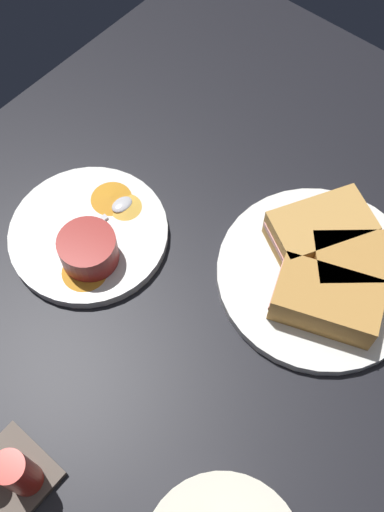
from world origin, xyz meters
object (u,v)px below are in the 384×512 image
at_px(plate_sandwich_main, 319,275).
at_px(spoon_by_dark_ramekin, 321,269).
at_px(sandwich_half_extra, 320,230).
at_px(sandwich_half_near, 327,300).
at_px(condiment_caddy, 7,475).
at_px(ramekin_dark_sauce, 326,226).
at_px(plate_chips_companion, 89,234).
at_px(sandwich_half_far, 364,265).
at_px(ramekin_light_gravy, 88,249).
at_px(spoon_by_gravy_ramekin, 115,210).

relative_size(plate_sandwich_main, spoon_by_dark_ramekin, 2.94).
relative_size(sandwich_half_extra, spoon_by_dark_ramekin, 1.63).
relative_size(sandwich_half_near, condiment_caddy, 1.57).
height_order(sandwich_half_near, spoon_by_dark_ramekin, sandwich_half_near).
xyz_separation_m(ramekin_dark_sauce, plate_chips_companion, (0.25, 0.21, -0.03)).
xyz_separation_m(plate_sandwich_main, condiment_caddy, (0.12, 0.43, 0.03)).
xyz_separation_m(sandwich_half_near, sandwich_half_extra, (0.07, -0.08, 0.00)).
distance_m(sandwich_half_extra, plate_chips_companion, 0.31).
height_order(ramekin_dark_sauce, plate_chips_companion, ramekin_dark_sauce).
bearing_deg(plate_chips_companion, sandwich_half_extra, -142.09).
bearing_deg(sandwich_half_far, ramekin_light_gravy, 36.50).
height_order(plate_sandwich_main, sandwich_half_far, sandwich_half_far).
bearing_deg(plate_chips_companion, sandwich_half_far, -149.99).
bearing_deg(condiment_caddy, plate_sandwich_main, -104.94).
bearing_deg(plate_chips_companion, sandwich_half_near, -160.26).
height_order(sandwich_half_near, ramekin_light_gravy, sandwich_half_near).
distance_m(sandwich_half_near, sandwich_half_extra, 0.10).
xyz_separation_m(spoon_by_dark_ramekin, plate_chips_companion, (0.28, 0.16, -0.01)).
distance_m(ramekin_dark_sauce, plate_chips_companion, 0.32).
xyz_separation_m(plate_sandwich_main, sandwich_half_extra, (0.03, -0.04, 0.03)).
distance_m(sandwich_half_near, spoon_by_dark_ramekin, 0.06).
distance_m(ramekin_dark_sauce, ramekin_light_gravy, 0.32).
bearing_deg(ramekin_light_gravy, plate_chips_companion, -39.81).
distance_m(sandwich_half_near, sandwich_half_far, 0.07).
bearing_deg(sandwich_half_extra, sandwich_half_far, 173.98).
height_order(sandwich_half_far, condiment_caddy, condiment_caddy).
bearing_deg(plate_sandwich_main, sandwich_half_near, 128.98).
xyz_separation_m(plate_chips_companion, spoon_by_gravy_ramekin, (-0.01, -0.05, 0.01)).
bearing_deg(plate_chips_companion, plate_sandwich_main, -151.44).
height_order(ramekin_dark_sauce, spoon_by_gravy_ramekin, ramekin_dark_sauce).
distance_m(sandwich_half_far, ramekin_light_gravy, 0.36).
distance_m(plate_sandwich_main, spoon_by_dark_ramekin, 0.01).
bearing_deg(plate_sandwich_main, ramekin_dark_sauce, -60.02).
relative_size(sandwich_half_extra, ramekin_light_gravy, 1.96).
relative_size(sandwich_half_extra, condiment_caddy, 1.58).
relative_size(plate_sandwich_main, sandwich_half_far, 1.84).
height_order(sandwich_half_extra, ramekin_light_gravy, sandwich_half_extra).
height_order(plate_sandwich_main, plate_chips_companion, same).
relative_size(ramekin_dark_sauce, plate_chips_companion, 0.34).
distance_m(sandwich_half_near, condiment_caddy, 0.42).
bearing_deg(sandwich_half_far, plate_sandwich_main, 38.98).
bearing_deg(condiment_caddy, sandwich_half_extra, -99.97).
bearing_deg(plate_sandwich_main, sandwich_half_extra, -51.02).
relative_size(ramekin_dark_sauce, ramekin_light_gravy, 0.96).
height_order(plate_sandwich_main, sandwich_half_extra, sandwich_half_extra).
bearing_deg(sandwich_half_near, plate_sandwich_main, -51.02).
bearing_deg(spoon_by_gravy_ramekin, plate_chips_companion, 82.55).
bearing_deg(sandwich_half_near, ramekin_light_gravy, 26.55).
xyz_separation_m(sandwich_half_far, spoon_by_dark_ramekin, (0.04, 0.03, -0.02)).
xyz_separation_m(plate_sandwich_main, spoon_by_dark_ramekin, (0.00, -0.00, 0.01)).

